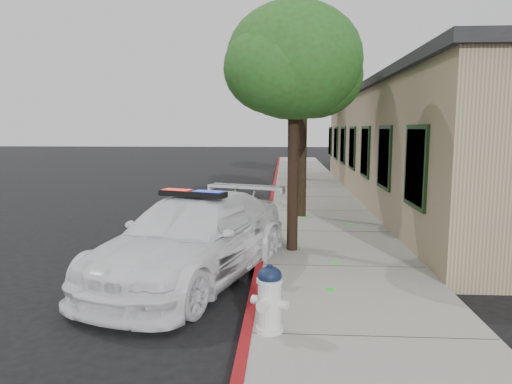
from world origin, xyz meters
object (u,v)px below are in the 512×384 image
object	(u,v)px
clapboard_building	(453,144)
fire_hydrant	(269,298)
police_car	(194,238)
street_tree_mid	(304,73)
street_tree_near	(295,67)
street_tree_far	(303,92)

from	to	relation	value
clapboard_building	fire_hydrant	size ratio (longest dim) A/B	24.03
police_car	street_tree_mid	xyz separation A→B (m)	(2.15, 5.51, 3.52)
police_car	street_tree_near	distance (m)	4.00
police_car	street_tree_mid	bearing A→B (deg)	87.06
street_tree_far	clapboard_building	bearing A→B (deg)	-48.39
fire_hydrant	street_tree_far	size ratio (longest dim) A/B	0.15
street_tree_mid	street_tree_far	bearing A→B (deg)	87.97
fire_hydrant	street_tree_near	xyz separation A→B (m)	(0.36, 4.07, 3.37)
street_tree_near	street_tree_mid	bearing A→B (deg)	85.15
clapboard_building	street_tree_far	bearing A→B (deg)	131.61
clapboard_building	police_car	size ratio (longest dim) A/B	3.74
street_tree_near	street_tree_far	world-z (taller)	street_tree_far
clapboard_building	street_tree_near	world-z (taller)	street_tree_near
clapboard_building	fire_hydrant	xyz separation A→B (m)	(-6.34, -11.93, -1.54)
fire_hydrant	street_tree_near	distance (m)	5.29
clapboard_building	fire_hydrant	bearing A→B (deg)	-117.99
clapboard_building	street_tree_far	size ratio (longest dim) A/B	3.64
fire_hydrant	street_tree_mid	xyz separation A→B (m)	(0.69, 7.99, 3.68)
clapboard_building	fire_hydrant	distance (m)	13.60
street_tree_near	street_tree_far	xyz separation A→B (m)	(0.68, 13.83, 0.51)
fire_hydrant	street_tree_far	bearing A→B (deg)	109.99
clapboard_building	police_car	xyz separation A→B (m)	(-7.80, -9.45, -1.37)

